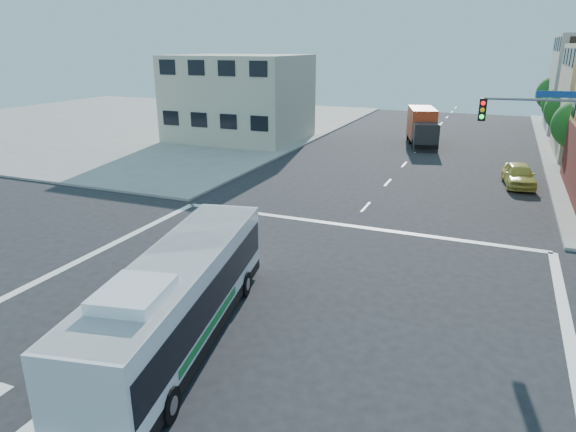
% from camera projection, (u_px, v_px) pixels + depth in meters
% --- Properties ---
extents(ground, '(120.00, 120.00, 0.00)m').
position_uv_depth(ground, '(274.00, 308.00, 18.18)').
color(ground, black).
rests_on(ground, ground).
extents(sidewalk_nw, '(50.00, 50.00, 0.15)m').
position_uv_depth(sidewalk_nw, '(127.00, 122.00, 61.55)').
color(sidewalk_nw, gray).
rests_on(sidewalk_nw, ground).
extents(building_west, '(12.06, 10.06, 8.00)m').
position_uv_depth(building_west, '(239.00, 98.00, 49.37)').
color(building_west, '#BEB89E').
rests_on(building_west, ground).
extents(signal_mast_ne, '(7.91, 1.13, 8.07)m').
position_uv_depth(signal_mast_ne, '(559.00, 138.00, 22.60)').
color(signal_mast_ne, gray).
rests_on(signal_mast_ne, ground).
extents(street_tree_b, '(3.80, 3.80, 5.79)m').
position_uv_depth(street_tree_b, '(570.00, 108.00, 44.13)').
color(street_tree_b, '#392314').
rests_on(street_tree_b, ground).
extents(street_tree_c, '(3.40, 3.40, 5.29)m').
position_uv_depth(street_tree_c, '(561.00, 102.00, 51.23)').
color(street_tree_c, '#392314').
rests_on(street_tree_c, ground).
extents(street_tree_d, '(4.00, 4.00, 6.03)m').
position_uv_depth(street_tree_d, '(556.00, 91.00, 58.10)').
color(street_tree_d, '#392314').
rests_on(street_tree_d, ground).
extents(transit_bus, '(4.37, 10.97, 3.18)m').
position_uv_depth(transit_bus, '(179.00, 298.00, 15.63)').
color(transit_bus, black).
rests_on(transit_bus, ground).
extents(box_truck, '(3.95, 7.64, 3.30)m').
position_uv_depth(box_truck, '(422.00, 128.00, 47.46)').
color(box_truck, '#222327').
rests_on(box_truck, ground).
extents(parked_car, '(2.34, 4.62, 1.51)m').
position_uv_depth(parked_car, '(519.00, 175.00, 33.76)').
color(parked_car, '#CEC24E').
rests_on(parked_car, ground).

